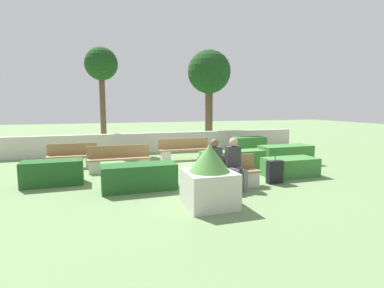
% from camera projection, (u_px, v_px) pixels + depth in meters
% --- Properties ---
extents(ground_plane, '(60.00, 60.00, 0.00)m').
position_uv_depth(ground_plane, '(193.00, 173.00, 9.83)').
color(ground_plane, '#6B8956').
extents(perimeter_wall, '(14.07, 0.30, 0.93)m').
position_uv_depth(perimeter_wall, '(162.00, 142.00, 14.26)').
color(perimeter_wall, beige).
rests_on(perimeter_wall, ground_plane).
extents(bench_front, '(1.68, 0.49, 0.86)m').
position_uv_depth(bench_front, '(229.00, 176.00, 8.09)').
color(bench_front, '#937047').
rests_on(bench_front, ground_plane).
extents(bench_left_side, '(1.69, 0.49, 0.86)m').
position_uv_depth(bench_left_side, '(73.00, 159.00, 10.63)').
color(bench_left_side, '#937047').
rests_on(bench_left_side, ground_plane).
extents(bench_right_side, '(2.13, 0.49, 0.86)m').
position_uv_depth(bench_right_side, '(185.00, 151.00, 12.25)').
color(bench_right_side, '#937047').
rests_on(bench_right_side, ground_plane).
extents(bench_back, '(2.09, 0.48, 0.86)m').
position_uv_depth(bench_back, '(120.00, 161.00, 10.11)').
color(bench_back, '#937047').
rests_on(bench_back, ground_plane).
extents(person_seated_man, '(0.38, 0.64, 1.35)m').
position_uv_depth(person_seated_man, '(235.00, 161.00, 7.94)').
color(person_seated_man, slate).
rests_on(person_seated_man, ground_plane).
extents(person_seated_woman, '(0.38, 0.64, 1.34)m').
position_uv_depth(person_seated_woman, '(216.00, 162.00, 7.77)').
color(person_seated_woman, '#B2A893').
rests_on(person_seated_woman, ground_plane).
extents(hedge_block_near_left, '(1.60, 0.70, 0.69)m').
position_uv_depth(hedge_block_near_left, '(53.00, 173.00, 8.34)').
color(hedge_block_near_left, '#235623').
rests_on(hedge_block_near_left, ground_plane).
extents(hedge_block_near_right, '(1.97, 0.83, 0.71)m').
position_uv_depth(hedge_block_near_right, '(286.00, 155.00, 11.34)').
color(hedge_block_near_right, '#3D7A38').
rests_on(hedge_block_near_right, ground_plane).
extents(hedge_block_mid_left, '(1.93, 0.74, 0.68)m').
position_uv_depth(hedge_block_mid_left, '(139.00, 177.00, 7.88)').
color(hedge_block_mid_left, '#235623').
rests_on(hedge_block_mid_left, ground_plane).
extents(hedge_block_mid_right, '(1.66, 0.86, 0.58)m').
position_uv_depth(hedge_block_mid_right, '(290.00, 167.00, 9.41)').
color(hedge_block_mid_right, '#3D7A38').
rests_on(hedge_block_mid_right, ground_plane).
extents(hedge_block_far_left, '(1.46, 0.66, 0.82)m').
position_uv_depth(hedge_block_far_left, '(249.00, 146.00, 13.25)').
color(hedge_block_far_left, '#33702D').
rests_on(hedge_block_far_left, ground_plane).
extents(hedge_block_far_right, '(2.20, 0.64, 0.67)m').
position_uv_depth(hedge_block_far_right, '(233.00, 161.00, 10.23)').
color(hedge_block_far_right, '#3D7A38').
rests_on(hedge_block_far_right, ground_plane).
extents(planter_corner_left, '(1.06, 1.06, 1.38)m').
position_uv_depth(planter_corner_left, '(209.00, 178.00, 6.53)').
color(planter_corner_left, beige).
rests_on(planter_corner_left, ground_plane).
extents(suitcase, '(0.46, 0.19, 0.86)m').
position_uv_depth(suitcase, '(275.00, 172.00, 8.52)').
color(suitcase, black).
rests_on(suitcase, ground_plane).
extents(tree_leftmost, '(1.53, 1.53, 4.92)m').
position_uv_depth(tree_leftmost, '(101.00, 67.00, 14.03)').
color(tree_leftmost, brown).
rests_on(tree_leftmost, ground_plane).
extents(tree_center_left, '(2.24, 2.24, 5.07)m').
position_uv_depth(tree_center_left, '(209.00, 74.00, 15.57)').
color(tree_center_left, brown).
rests_on(tree_center_left, ground_plane).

